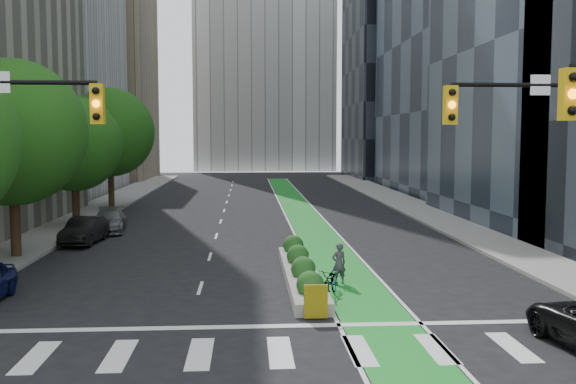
{
  "coord_description": "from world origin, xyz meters",
  "views": [
    {
      "loc": [
        -0.8,
        -16.66,
        5.41
      ],
      "look_at": [
        0.96,
        10.95,
        3.0
      ],
      "focal_mm": 40.0,
      "sensor_mm": 36.0,
      "label": 1
    }
  ],
  "objects": [
    {
      "name": "building_tan_far",
      "position": [
        -20.0,
        66.0,
        13.0
      ],
      "size": [
        14.0,
        16.0,
        26.0
      ],
      "primitive_type": "cube",
      "color": "tan",
      "rests_on": "ground"
    },
    {
      "name": "sidewalk_left",
      "position": [
        -11.8,
        25.0,
        0.07
      ],
      "size": [
        3.6,
        90.0,
        0.15
      ],
      "primitive_type": "cube",
      "color": "gray",
      "rests_on": "ground"
    },
    {
      "name": "bicycle",
      "position": [
        2.0,
        4.56,
        0.49
      ],
      "size": [
        1.24,
        1.97,
        0.98
      ],
      "primitive_type": "imported",
      "rotation": [
        0.0,
        0.0,
        -0.35
      ],
      "color": "gray",
      "rests_on": "ground"
    },
    {
      "name": "parked_car_left_far",
      "position": [
        -8.65,
        19.98,
        0.63
      ],
      "size": [
        2.28,
        4.54,
        1.27
      ],
      "primitive_type": "imported",
      "rotation": [
        0.0,
        0.0,
        0.12
      ],
      "color": "#5A5D60",
      "rests_on": "ground"
    },
    {
      "name": "bike_lane_paint",
      "position": [
        3.0,
        30.0,
        0.01
      ],
      "size": [
        2.2,
        70.0,
        0.01
      ],
      "primitive_type": "cube",
      "color": "#198C27",
      "rests_on": "ground"
    },
    {
      "name": "tree_mid",
      "position": [
        -11.0,
        12.0,
        5.57
      ],
      "size": [
        6.4,
        6.4,
        8.78
      ],
      "color": "black",
      "rests_on": "ground"
    },
    {
      "name": "building_dark_end",
      "position": [
        20.0,
        68.0,
        14.0
      ],
      "size": [
        14.0,
        18.0,
        28.0
      ],
      "primitive_type": "cube",
      "color": "black",
      "rests_on": "ground"
    },
    {
      "name": "ground",
      "position": [
        0.0,
        0.0,
        0.0
      ],
      "size": [
        160.0,
        160.0,
        0.0
      ],
      "primitive_type": "plane",
      "color": "black",
      "rests_on": "ground"
    },
    {
      "name": "sidewalk_right",
      "position": [
        11.8,
        25.0,
        0.07
      ],
      "size": [
        3.6,
        90.0,
        0.15
      ],
      "primitive_type": "cube",
      "color": "gray",
      "rests_on": "ground"
    },
    {
      "name": "cyclist",
      "position": [
        2.53,
        6.31,
        0.76
      ],
      "size": [
        0.63,
        0.51,
        1.52
      ],
      "primitive_type": "imported",
      "rotation": [
        0.0,
        0.0,
        3.43
      ],
      "color": "#3E3843",
      "rests_on": "ground"
    },
    {
      "name": "parked_car_left_mid",
      "position": [
        -9.02,
        15.93,
        0.67
      ],
      "size": [
        1.71,
        4.15,
        1.34
      ],
      "primitive_type": "imported",
      "rotation": [
        0.0,
        0.0,
        -0.07
      ],
      "color": "black",
      "rests_on": "ground"
    },
    {
      "name": "tree_far",
      "position": [
        -11.0,
        32.0,
        5.69
      ],
      "size": [
        6.6,
        6.6,
        9.0
      ],
      "color": "black",
      "rests_on": "ground"
    },
    {
      "name": "tree_midfar",
      "position": [
        -11.0,
        22.0,
        4.95
      ],
      "size": [
        5.6,
        5.6,
        7.76
      ],
      "color": "black",
      "rests_on": "ground"
    },
    {
      "name": "median_planter",
      "position": [
        1.2,
        7.04,
        0.37
      ],
      "size": [
        1.2,
        10.26,
        1.1
      ],
      "color": "gray",
      "rests_on": "ground"
    }
  ]
}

